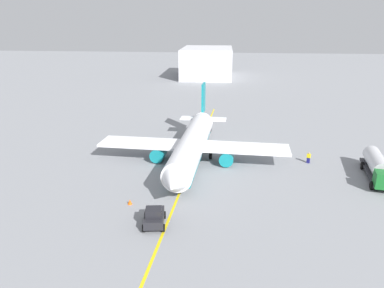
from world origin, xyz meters
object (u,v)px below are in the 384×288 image
(refueling_worker, at_px, (309,158))
(safety_cone_nose, at_px, (130,202))
(airplane, at_px, (192,145))
(pushback_tug, at_px, (154,217))
(fuel_tanker, at_px, (378,167))

(refueling_worker, xyz_separation_m, safety_cone_nose, (15.61, -23.30, -0.53))
(airplane, relative_size, safety_cone_nose, 54.63)
(safety_cone_nose, bearing_deg, refueling_worker, 123.81)
(pushback_tug, bearing_deg, fuel_tanker, 118.59)
(refueling_worker, relative_size, safety_cone_nose, 2.90)
(airplane, bearing_deg, pushback_tug, -6.33)
(fuel_tanker, bearing_deg, airplane, -97.66)
(pushback_tug, distance_m, safety_cone_nose, 5.72)
(airplane, distance_m, pushback_tug, 18.65)
(pushback_tug, xyz_separation_m, safety_cone_nose, (-4.22, -3.80, -0.71))
(airplane, xyz_separation_m, refueling_worker, (-1.37, 17.45, -1.90))
(airplane, distance_m, refueling_worker, 17.61)
(airplane, height_order, fuel_tanker, airplane)
(airplane, relative_size, pushback_tug, 8.37)
(fuel_tanker, bearing_deg, safety_cone_nose, -70.99)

